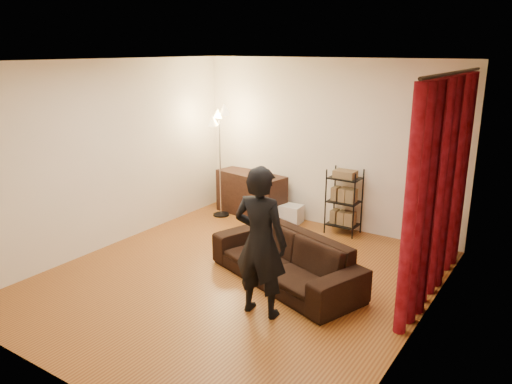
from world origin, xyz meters
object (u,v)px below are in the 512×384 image
Objects in this scene: person at (260,242)px; floor_lamp at (220,164)px; sofa at (285,259)px; wire_shelf at (344,202)px; storage_boxes at (290,214)px; media_cabinet at (251,194)px.

person is 0.90× the size of floor_lamp.
wire_shelf is (-0.10, 2.00, 0.21)m from sofa.
storage_boxes is at bearing -179.47° from wire_shelf.
media_cabinet is at bearing 152.55° from sofa.
wire_shelf is at bearing 10.18° from floor_lamp.
sofa is at bearing -88.56° from wire_shelf.
floor_lamp is (-2.40, 2.43, 0.09)m from person.
wire_shelf is at bearing 112.38° from sofa.
person is 4.52× the size of storage_boxes.
person is 1.62× the size of wire_shelf.
wire_shelf is 2.21m from floor_lamp.
media_cabinet is at bearing 38.92° from floor_lamp.
sofa is 2.02× the size of wire_shelf.
storage_boxes is 0.20× the size of floor_lamp.
sofa is 2.01m from wire_shelf.
person is at bearing -45.40° from floor_lamp.
media_cabinet is 0.69× the size of floor_lamp.
storage_boxes is 1.47m from floor_lamp.
person reaches higher than wire_shelf.
wire_shelf is (-0.26, 2.81, -0.32)m from person.
sofa is at bearing -36.84° from media_cabinet.
storage_boxes is at bearing -71.47° from person.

